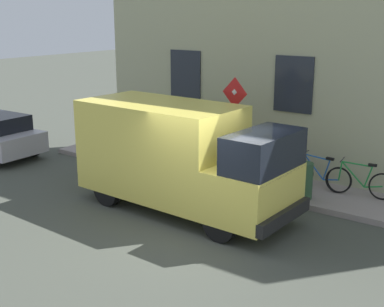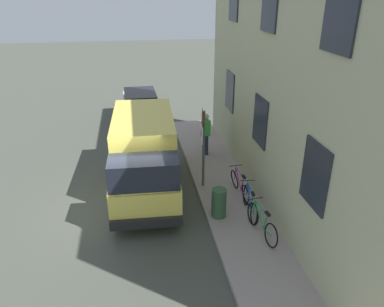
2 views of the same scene
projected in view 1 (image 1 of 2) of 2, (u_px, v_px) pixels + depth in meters
The scene contains 10 objects.
ground_plane at pixel (202, 231), 11.12m from camera, with size 80.00×80.00×0.00m, color #44483F.
sidewalk_slab at pixel (274, 186), 13.75m from camera, with size 1.86×14.99×0.14m, color gray.
building_facade at pixel (303, 26), 13.66m from camera, with size 0.75×12.99×8.37m.
sign_post_stacked at pixel (235, 117), 13.16m from camera, with size 0.18×0.56×2.72m.
delivery_van at pixel (180, 155), 12.00m from camera, with size 2.23×5.41×2.50m.
bicycle_green at pixel (360, 182), 12.73m from camera, with size 0.48×1.71×0.89m.
bicycle_blue at pixel (320, 174), 13.32m from camera, with size 0.46×1.71×0.89m.
bicycle_purple at pixel (283, 167), 13.91m from camera, with size 0.46×1.72×0.89m.
pedestrian at pixel (171, 133), 15.35m from camera, with size 0.31×0.43×1.72m.
litter_bin at pixel (304, 181), 12.56m from camera, with size 0.44×0.44×0.90m, color #2D5133.
Camera 1 is at (-8.48, -5.82, 4.55)m, focal length 48.48 mm.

